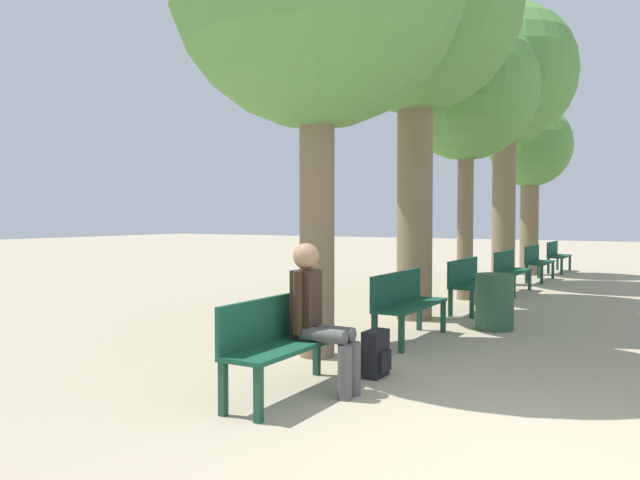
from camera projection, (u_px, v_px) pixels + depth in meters
name	position (u px, v px, depth m)	size (l,w,h in m)	color
ground_plane	(523.00, 461.00, 4.06)	(80.00, 80.00, 0.00)	tan
bench_row_0	(283.00, 336.00, 5.56)	(0.44, 1.57, 0.88)	#144733
bench_row_1	(405.00, 299.00, 8.03)	(0.44, 1.57, 0.88)	#144733
bench_row_2	(470.00, 280.00, 10.50)	(0.44, 1.57, 0.88)	#144733
bench_row_3	(510.00, 268.00, 12.96)	(0.44, 1.57, 0.88)	#144733
bench_row_4	(537.00, 260.00, 15.43)	(0.44, 1.57, 0.88)	#144733
bench_row_5	(556.00, 254.00, 17.90)	(0.44, 1.57, 0.88)	#144733
tree_row_1	(416.00, 13.00, 9.55)	(3.22, 3.22, 6.42)	#7A664C
tree_row_2	(466.00, 91.00, 11.86)	(2.72, 2.72, 5.39)	#7A664C
tree_row_3	(505.00, 78.00, 14.43)	(3.25, 3.25, 6.53)	#7A664C
tree_row_4	(530.00, 150.00, 16.97)	(2.24, 2.24, 4.65)	#7A664C
person_seated	(318.00, 313.00, 5.63)	(0.63, 0.36, 1.35)	#4C4C4C
backpack	(376.00, 354.00, 6.20)	(0.20, 0.33, 0.46)	black
trash_bin	(494.00, 302.00, 8.78)	(0.53, 0.53, 0.79)	#2D5138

